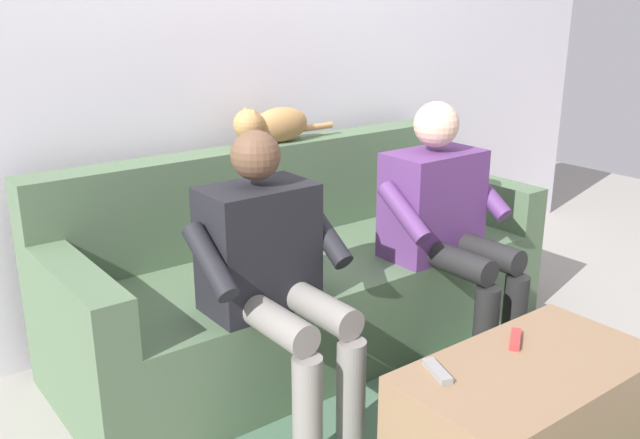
{
  "coord_description": "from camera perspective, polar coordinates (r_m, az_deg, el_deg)",
  "views": [
    {
      "loc": [
        1.66,
        2.16,
        1.48
      ],
      "look_at": [
        0.0,
        -0.01,
        0.6
      ],
      "focal_mm": 38.77,
      "sensor_mm": 36.0,
      "label": 1
    }
  ],
  "objects": [
    {
      "name": "ground_plane",
      "position": [
        2.72,
        8.11,
        -15.44
      ],
      "size": [
        8.0,
        8.0,
        0.0
      ],
      "primitive_type": "plane",
      "color": "gray"
    },
    {
      "name": "back_wall",
      "position": [
        3.26,
        -6.95,
        14.43
      ],
      "size": [
        5.1,
        0.06,
        2.59
      ],
      "primitive_type": "cube",
      "color": "silver",
      "rests_on": "ground"
    },
    {
      "name": "couch",
      "position": [
        3.07,
        -1.44,
        -4.93
      ],
      "size": [
        2.18,
        0.83,
        0.85
      ],
      "color": "#516B4C",
      "rests_on": "ground"
    },
    {
      "name": "coffee_table",
      "position": [
        2.36,
        16.57,
        -15.7
      ],
      "size": [
        0.84,
        0.46,
        0.41
      ],
      "color": "#8C6B4C",
      "rests_on": "ground"
    },
    {
      "name": "person_left_seated",
      "position": [
        2.95,
        10.23,
        0.27
      ],
      "size": [
        0.57,
        0.58,
        1.08
      ],
      "color": "#5B3370",
      "rests_on": "ground"
    },
    {
      "name": "person_right_seated",
      "position": [
        2.4,
        -4.04,
        -3.96
      ],
      "size": [
        0.54,
        0.58,
        1.06
      ],
      "color": "black",
      "rests_on": "ground"
    },
    {
      "name": "cat_on_backrest",
      "position": [
        3.13,
        -4.02,
        7.83
      ],
      "size": [
        0.53,
        0.13,
        0.17
      ],
      "color": "#B7844C",
      "rests_on": "couch"
    },
    {
      "name": "remote_gray",
      "position": [
        2.14,
        9.64,
        -12.23
      ],
      "size": [
        0.08,
        0.14,
        0.02
      ],
      "primitive_type": "cube",
      "rotation": [
        0.0,
        0.0,
        1.22
      ],
      "color": "gray",
      "rests_on": "coffee_table"
    },
    {
      "name": "remote_red",
      "position": [
        2.37,
        15.82,
        -9.49
      ],
      "size": [
        0.13,
        0.1,
        0.02
      ],
      "primitive_type": "cube",
      "rotation": [
        0.0,
        0.0,
        3.75
      ],
      "color": "#B73333",
      "rests_on": "coffee_table"
    }
  ]
}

